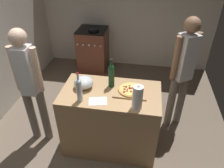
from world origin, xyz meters
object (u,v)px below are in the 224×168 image
stove (93,50)px  paper_towel_roll (138,98)px  pizza (130,89)px  mixing_bowl (84,82)px  wine_bottle_clear (79,89)px  person_in_stripes (30,84)px  person_in_red (183,69)px  wine_bottle_green (111,75)px

stove → paper_towel_roll: bearing=-64.8°
pizza → mixing_bowl: (-0.58, -0.01, 0.04)m
mixing_bowl → stove: mixing_bowl is taller
wine_bottle_clear → person_in_stripes: 0.74m
pizza → person_in_stripes: (-1.26, -0.10, 0.01)m
mixing_bowl → paper_towel_roll: paper_towel_roll is taller
wine_bottle_clear → pizza: bearing=25.8°
person_in_stripes → person_in_red: bearing=18.3°
mixing_bowl → person_in_red: 1.36m
wine_bottle_clear → stove: (-0.43, 2.28, -0.62)m
wine_bottle_clear → person_in_red: 1.47m
person_in_red → wine_bottle_green: bearing=-153.2°
paper_towel_roll → person_in_stripes: bearing=171.9°
pizza → person_in_red: person_in_red is taller
wine_bottle_clear → paper_towel_roll: bearing=-1.9°
paper_towel_roll → person_in_red: bearing=55.7°
mixing_bowl → wine_bottle_green: (0.33, 0.09, 0.09)m
mixing_bowl → wine_bottle_green: size_ratio=0.63×
stove → person_in_stripes: bearing=-97.5°
paper_towel_roll → stove: (-1.08, 2.30, -0.60)m
paper_towel_roll → person_in_stripes: (-1.36, 0.19, -0.10)m
person_in_stripes → stove: bearing=82.5°
paper_towel_roll → wine_bottle_clear: wine_bottle_clear is taller
stove → person_in_red: person_in_red is taller
wine_bottle_green → stove: size_ratio=0.40×
wine_bottle_clear → wine_bottle_green: size_ratio=0.97×
pizza → person_in_stripes: size_ratio=0.18×
wine_bottle_green → stove: (-0.74, 1.94, -0.63)m
wine_bottle_green → person_in_stripes: size_ratio=0.23×
pizza → paper_towel_roll: 0.33m
wine_bottle_green → wine_bottle_clear: bearing=-131.6°
wine_bottle_green → paper_towel_roll: bearing=-46.7°
wine_bottle_green → person_in_red: person_in_red is taller
mixing_bowl → wine_bottle_clear: wine_bottle_clear is taller
mixing_bowl → stove: size_ratio=0.25×
paper_towel_roll → person_in_red: 1.01m
paper_towel_roll → wine_bottle_green: (-0.35, 0.37, 0.03)m
stove → mixing_bowl: bearing=-78.8°
person_in_red → mixing_bowl: bearing=-156.2°
paper_towel_roll → stove: size_ratio=0.30×
mixing_bowl → person_in_red: bearing=23.8°
pizza → person_in_stripes: 1.27m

